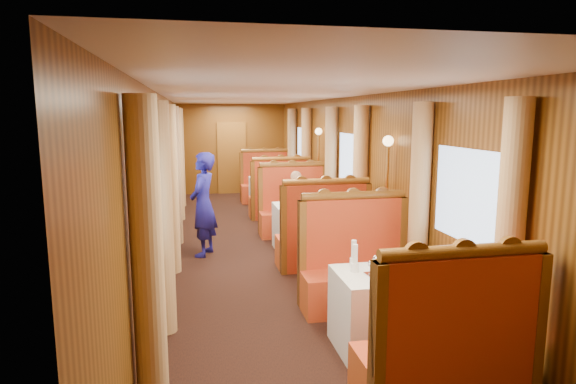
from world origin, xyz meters
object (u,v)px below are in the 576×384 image
object	(u,v)px
rose_vase_mid	(309,194)
steward	(203,204)
banquette_far_aft	(266,185)
teapot_back	(377,265)
table_near	(391,310)
banquette_mid_fwd	(323,239)
banquette_mid_aft	(294,212)
rose_vase_far	(272,170)
teapot_right	(397,270)
banquette_near_fwd	(446,358)
banquette_near_aft	(356,272)
teapot_left	(380,269)
tea_tray	(386,276)
passenger	(296,197)
table_far	(272,193)
banquette_far_fwd	(280,198)
fruit_plate	(424,272)
table_mid	(307,227)

from	to	relation	value
rose_vase_mid	steward	bearing A→B (deg)	-179.93
banquette_far_aft	teapot_back	size ratio (longest dim) A/B	8.81
table_near	banquette_mid_fwd	world-z (taller)	banquette_mid_fwd
banquette_mid_aft	banquette_far_aft	size ratio (longest dim) A/B	1.00
rose_vase_far	teapot_right	bearing A→B (deg)	-90.05
banquette_near_fwd	banquette_near_aft	xyz separation A→B (m)	(0.00, 2.03, 0.00)
banquette_near_aft	rose_vase_mid	distance (m)	2.51
table_near	banquette_far_aft	xyz separation A→B (m)	(0.00, 8.01, 0.05)
banquette_near_aft	teapot_left	size ratio (longest dim) A/B	8.34
tea_tray	teapot_right	bearing A→B (deg)	-7.44
banquette_mid_aft	teapot_back	xyz separation A→B (m)	(-0.14, -4.46, 0.39)
teapot_left	banquette_far_aft	bearing A→B (deg)	86.82
teapot_back	banquette_near_aft	bearing A→B (deg)	100.48
tea_tray	teapot_back	bearing A→B (deg)	104.81
rose_vase_far	passenger	xyz separation A→B (m)	(-0.00, -2.68, -0.19)
banquette_mid_aft	passenger	bearing A→B (deg)	-90.00
teapot_right	passenger	world-z (taller)	passenger
banquette_near_fwd	banquette_far_aft	bearing A→B (deg)	90.00
banquette_near_fwd	banquette_near_aft	size ratio (longest dim) A/B	1.00
teapot_right	passenger	distance (m)	4.41
table_near	steward	xyz separation A→B (m)	(-1.68, 3.47, 0.44)
banquette_mid_fwd	banquette_mid_aft	world-z (taller)	same
banquette_near_fwd	rose_vase_mid	world-z (taller)	banquette_near_fwd
teapot_back	rose_vase_mid	world-z (taller)	rose_vase_mid
tea_tray	teapot_right	distance (m)	0.11
tea_tray	teapot_back	xyz separation A→B (m)	(-0.04, 0.14, 0.05)
table_far	teapot_right	size ratio (longest dim) A/B	6.91
banquette_near_aft	banquette_far_fwd	world-z (taller)	same
banquette_near_aft	fruit_plate	bearing A→B (deg)	-75.76
table_near	banquette_mid_aft	bearing A→B (deg)	90.00
teapot_left	teapot_right	xyz separation A→B (m)	(0.15, -0.04, -0.00)
table_mid	rose_vase_far	distance (m)	3.54
table_far	banquette_far_fwd	bearing A→B (deg)	-90.00
tea_tray	passenger	bearing A→B (deg)	88.67
fruit_plate	steward	size ratio (longest dim) A/B	0.15
banquette_near_aft	banquette_mid_fwd	distance (m)	1.47
table_far	rose_vase_far	size ratio (longest dim) A/B	2.92
banquette_mid_aft	banquette_far_fwd	size ratio (longest dim) A/B	1.00
banquette_mid_aft	banquette_far_aft	xyz separation A→B (m)	(0.00, 3.50, 0.00)
table_mid	rose_vase_far	xyz separation A→B (m)	(0.00, 3.50, 0.55)
banquette_near_aft	rose_vase_far	world-z (taller)	banquette_near_aft
rose_vase_far	banquette_far_aft	bearing A→B (deg)	90.08
rose_vase_mid	steward	distance (m)	1.70
teapot_back	table_mid	bearing A→B (deg)	106.39
rose_vase_mid	teapot_left	bearing A→B (deg)	-92.96
banquette_mid_aft	rose_vase_mid	size ratio (longest dim) A/B	3.72
tea_tray	fruit_plate	xyz separation A→B (m)	(0.38, 0.01, 0.01)
rose_vase_mid	rose_vase_far	size ratio (longest dim) A/B	1.00
rose_vase_far	steward	world-z (taller)	steward
banquette_mid_aft	table_far	distance (m)	2.49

